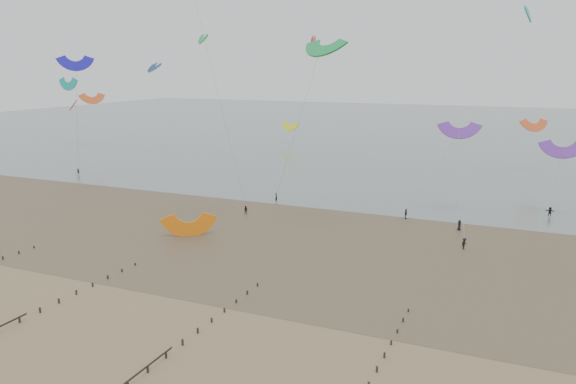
# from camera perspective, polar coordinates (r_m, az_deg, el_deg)

# --- Properties ---
(ground) EXTENTS (500.00, 500.00, 0.00)m
(ground) POSITION_cam_1_polar(r_m,az_deg,el_deg) (60.46, -11.83, -12.74)
(ground) COLOR brown
(ground) RESTS_ON ground
(sea_and_shore) EXTENTS (500.00, 665.00, 0.03)m
(sea_and_shore) POSITION_cam_1_polar(r_m,az_deg,el_deg) (90.32, -1.36, -3.85)
(sea_and_shore) COLOR #475654
(sea_and_shore) RESTS_ON ground
(kitesurfer_lead) EXTENTS (0.75, 0.74, 1.74)m
(kitesurfer_lead) POSITION_cam_1_polar(r_m,az_deg,el_deg) (108.47, -1.20, -0.57)
(kitesurfer_lead) COLOR black
(kitesurfer_lead) RESTS_ON ground
(kitesurfers) EXTENTS (145.33, 25.75, 1.85)m
(kitesurfers) POSITION_cam_1_polar(r_m,az_deg,el_deg) (95.88, 22.71, -3.35)
(kitesurfers) COLOR black
(kitesurfers) RESTS_ON ground
(grounded_kite) EXTENTS (9.09, 8.76, 3.94)m
(grounded_kite) POSITION_cam_1_polar(r_m,az_deg,el_deg) (88.55, -9.98, -4.39)
(grounded_kite) COLOR orange
(grounded_kite) RESTS_ON ground
(kites_airborne) EXTENTS (232.01, 124.17, 39.30)m
(kites_airborne) POSITION_cam_1_polar(r_m,az_deg,el_deg) (139.39, 5.40, 10.78)
(kites_airborne) COLOR #1E18CE
(kites_airborne) RESTS_ON ground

